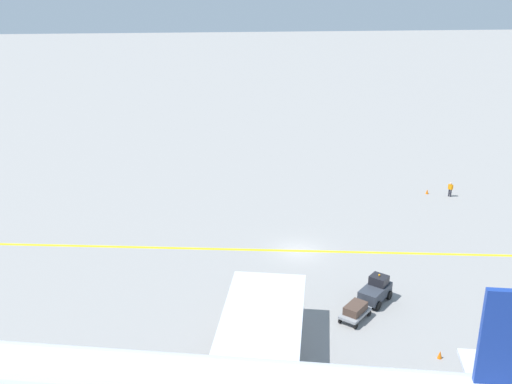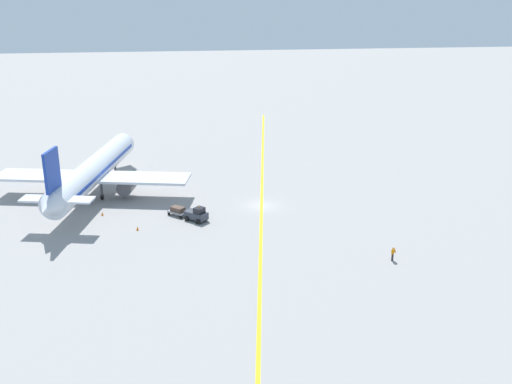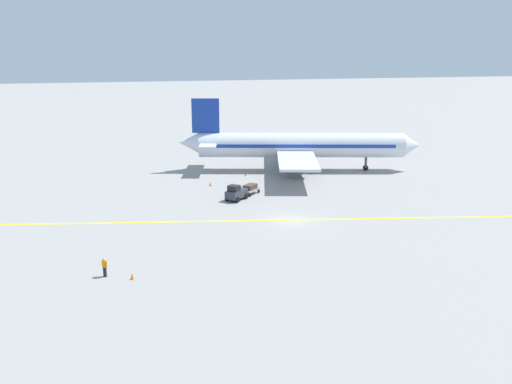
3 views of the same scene
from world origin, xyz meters
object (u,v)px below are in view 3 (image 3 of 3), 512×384
traffic_cone_near_nose (210,184)px  airplane_at_gate (298,146)px  baggage_tug_dark (236,193)px  traffic_cone_mid_apron (132,276)px  ground_crew_worker (105,266)px  baggage_cart_trailing (250,188)px  traffic_cone_by_wingtip (246,174)px

traffic_cone_near_nose → airplane_at_gate: bearing=116.5°
baggage_tug_dark → traffic_cone_near_nose: baggage_tug_dark is taller
airplane_at_gate → traffic_cone_mid_apron: size_ratio=64.22×
ground_crew_worker → traffic_cone_near_nose: size_ratio=3.05×
airplane_at_gate → baggage_cart_trailing: size_ratio=12.31×
baggage_cart_trailing → traffic_cone_by_wingtip: (-10.03, 1.27, -0.49)m
airplane_at_gate → traffic_cone_mid_apron: (36.83, -24.07, -3.43)m
baggage_cart_trailing → ground_crew_worker: size_ratio=1.71×
traffic_cone_near_nose → traffic_cone_mid_apron: 31.58m
baggage_tug_dark → baggage_cart_trailing: (-2.45, 2.21, -0.14)m
traffic_cone_near_nose → traffic_cone_mid_apron: (29.91, -10.16, 0.00)m
ground_crew_worker → traffic_cone_near_nose: ground_crew_worker is taller
airplane_at_gate → baggage_tug_dark: (14.45, -11.68, -2.81)m
airplane_at_gate → traffic_cone_near_nose: (6.92, -13.91, -3.43)m
baggage_tug_dark → ground_crew_worker: (21.33, -14.62, 0.01)m
traffic_cone_by_wingtip → ground_crew_worker: bearing=-28.2°
baggage_tug_dark → traffic_cone_mid_apron: 25.59m
airplane_at_gate → baggage_cart_trailing: 15.57m
traffic_cone_mid_apron → traffic_cone_by_wingtip: (-34.87, 15.87, 0.00)m
airplane_at_gate → traffic_cone_near_nose: airplane_at_gate is taller
traffic_cone_by_wingtip → traffic_cone_mid_apron: bearing=-24.5°
airplane_at_gate → traffic_cone_near_nose: size_ratio=64.22×
baggage_cart_trailing → airplane_at_gate: bearing=141.7°
traffic_cone_near_nose → traffic_cone_by_wingtip: bearing=131.0°
traffic_cone_by_wingtip → baggage_tug_dark: bearing=-15.6°
baggage_tug_dark → traffic_cone_by_wingtip: (-12.49, 3.48, -0.63)m
baggage_cart_trailing → traffic_cone_near_nose: 6.76m
traffic_cone_mid_apron → traffic_cone_near_nose: bearing=161.2°
traffic_cone_near_nose → traffic_cone_by_wingtip: size_ratio=1.00×
airplane_at_gate → ground_crew_worker: 44.49m
ground_crew_worker → traffic_cone_mid_apron: size_ratio=3.05×
baggage_tug_dark → ground_crew_worker: bearing=-34.4°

